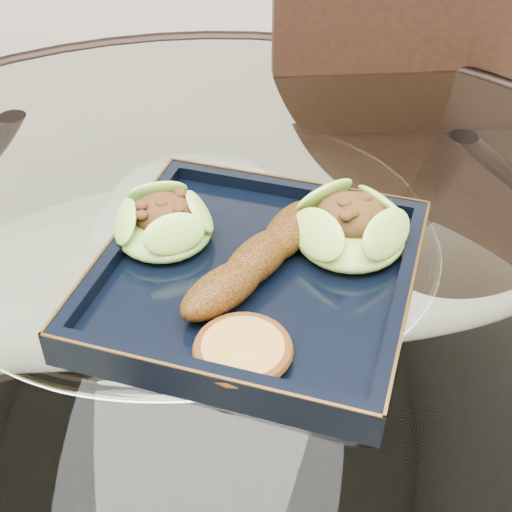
{
  "coord_description": "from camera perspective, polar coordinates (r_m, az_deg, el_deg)",
  "views": [
    {
      "loc": [
        0.1,
        -0.49,
        1.19
      ],
      "look_at": [
        0.06,
        -0.02,
        0.8
      ],
      "focal_mm": 50.0,
      "sensor_mm": 36.0,
      "label": 1
    }
  ],
  "objects": [
    {
      "name": "dining_table",
      "position": [
        0.78,
        -4.01,
        -10.38
      ],
      "size": [
        1.13,
        1.13,
        0.77
      ],
      "color": "white",
      "rests_on": "ground"
    },
    {
      "name": "dining_chair",
      "position": [
        1.1,
        11.19,
        -0.36
      ],
      "size": [
        0.44,
        0.44,
        0.89
      ],
      "rotation": [
        0.0,
        0.0,
        0.16
      ],
      "color": "black",
      "rests_on": "ground"
    },
    {
      "name": "navy_plate",
      "position": [
        0.63,
        -0.0,
        -2.09
      ],
      "size": [
        0.32,
        0.32,
        0.02
      ],
      "primitive_type": "cube",
      "rotation": [
        0.0,
        0.0,
        -0.21
      ],
      "color": "black",
      "rests_on": "dining_table"
    },
    {
      "name": "lettuce_wrap_left",
      "position": [
        0.66,
        -7.4,
        2.41
      ],
      "size": [
        0.09,
        0.09,
        0.03
      ],
      "primitive_type": "ellipsoid",
      "rotation": [
        0.0,
        0.0,
        -0.03
      ],
      "color": "#64A730",
      "rests_on": "navy_plate"
    },
    {
      "name": "lettuce_wrap_right",
      "position": [
        0.65,
        7.55,
        2.07
      ],
      "size": [
        0.13,
        0.13,
        0.04
      ],
      "primitive_type": "ellipsoid",
      "rotation": [
        0.0,
        0.0,
        0.35
      ],
      "color": "#74AC32",
      "rests_on": "navy_plate"
    },
    {
      "name": "roasted_plantain",
      "position": [
        0.62,
        0.15,
        -0.18
      ],
      "size": [
        0.12,
        0.17,
        0.03
      ],
      "primitive_type": "ellipsoid",
      "rotation": [
        0.0,
        0.0,
        1.04
      ],
      "color": "#563009",
      "rests_on": "navy_plate"
    },
    {
      "name": "crumb_patty",
      "position": [
        0.55,
        -1.06,
        -7.61
      ],
      "size": [
        0.08,
        0.08,
        0.01
      ],
      "primitive_type": "cylinder",
      "rotation": [
        0.0,
        0.0,
        0.24
      ],
      "color": "#AC7339",
      "rests_on": "navy_plate"
    }
  ]
}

